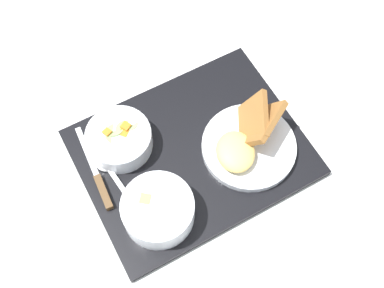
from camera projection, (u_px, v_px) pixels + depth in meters
name	position (u px, v px, depth m)	size (l,w,h in m)	color
ground_plane	(192.00, 154.00, 0.94)	(4.00, 4.00, 0.00)	silver
serving_tray	(192.00, 153.00, 0.93)	(0.47, 0.39, 0.02)	black
bowl_salad	(119.00, 138.00, 0.91)	(0.12, 0.12, 0.05)	silver
bowl_soup	(158.00, 210.00, 0.84)	(0.13, 0.13, 0.06)	silver
plate_main	(247.00, 143.00, 0.91)	(0.18, 0.18, 0.09)	silver
knife	(100.00, 183.00, 0.89)	(0.03, 0.18, 0.01)	silver
spoon	(111.00, 172.00, 0.90)	(0.06, 0.15, 0.01)	silver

